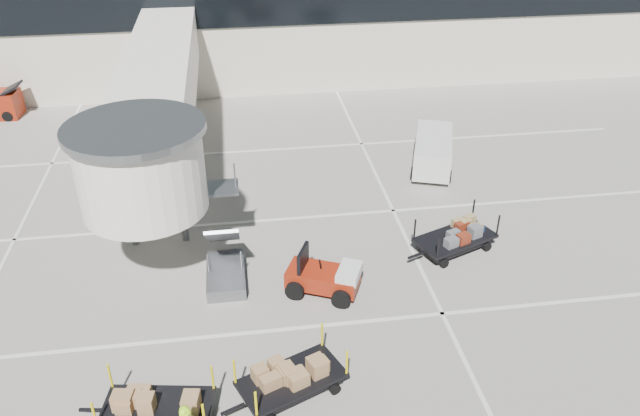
# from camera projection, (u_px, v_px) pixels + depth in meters

# --- Properties ---
(ground) EXTENTS (140.00, 140.00, 0.00)m
(ground) POSITION_uv_depth(u_px,v_px,m) (275.00, 375.00, 19.24)
(ground) COLOR gray
(ground) RESTS_ON ground
(lane_markings) EXTENTS (40.00, 30.00, 0.02)m
(lane_markings) POSITION_uv_depth(u_px,v_px,m) (242.00, 218.00, 27.07)
(lane_markings) COLOR silver
(lane_markings) RESTS_ON ground
(terminal) EXTENTS (64.00, 12.11, 15.20)m
(terminal) POSITION_uv_depth(u_px,v_px,m) (231.00, 9.00, 42.48)
(terminal) COLOR beige
(terminal) RESTS_ON ground
(jet_bridge) EXTENTS (5.70, 20.40, 6.03)m
(jet_bridge) POSITION_uv_depth(u_px,v_px,m) (156.00, 105.00, 26.94)
(jet_bridge) COLOR white
(jet_bridge) RESTS_ON ground
(baggage_tug) EXTENTS (2.89, 2.49, 1.71)m
(baggage_tug) POSITION_uv_depth(u_px,v_px,m) (325.00, 277.00, 22.44)
(baggage_tug) COLOR maroon
(baggage_tug) RESTS_ON ground
(suitcase_cart) EXTENTS (3.92, 2.65, 1.53)m
(suitcase_cart) POSITION_uv_depth(u_px,v_px,m) (455.00, 239.00, 24.66)
(suitcase_cart) COLOR black
(suitcase_cart) RESTS_ON ground
(box_cart_near) EXTENTS (3.82, 2.63, 1.49)m
(box_cart_near) POSITION_uv_depth(u_px,v_px,m) (289.00, 378.00, 18.29)
(box_cart_near) COLOR black
(box_cart_near) RESTS_ON ground
(box_cart_far) EXTENTS (3.86, 2.02, 1.48)m
(box_cart_far) POSITION_uv_depth(u_px,v_px,m) (156.00, 409.00, 17.36)
(box_cart_far) COLOR black
(box_cart_far) RESTS_ON ground
(minivan) EXTENTS (3.03, 4.62, 1.63)m
(minivan) POSITION_uv_depth(u_px,v_px,m) (433.00, 148.00, 30.82)
(minivan) COLOR silver
(minivan) RESTS_ON ground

